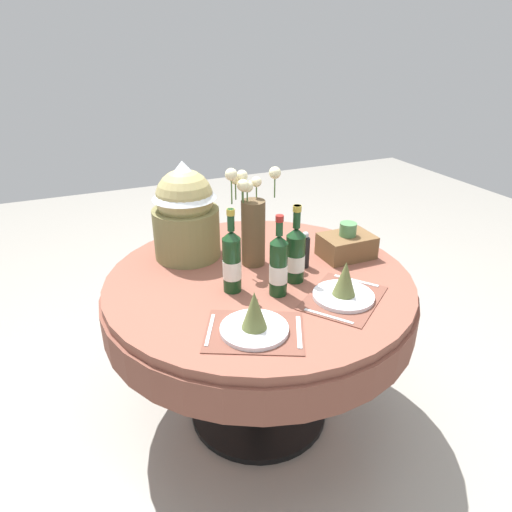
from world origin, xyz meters
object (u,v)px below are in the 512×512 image
wine_bottle_centre (232,261)px  gift_tub_back_left (185,208)px  place_setting_left (254,321)px  pepper_mill (305,251)px  wine_bottle_right (279,265)px  wine_bottle_left (295,254)px  woven_basket_side_right (347,245)px  dining_table (259,301)px  flower_vase (252,222)px  place_setting_right (344,288)px

wine_bottle_centre → gift_tub_back_left: size_ratio=0.78×
place_setting_left → pepper_mill: size_ratio=2.50×
pepper_mill → gift_tub_back_left: (-0.44, 0.32, 0.16)m
wine_bottle_right → pepper_mill: wine_bottle_right is taller
wine_bottle_left → woven_basket_side_right: size_ratio=1.40×
dining_table → flower_vase: bearing=80.5°
flower_vase → gift_tub_back_left: 0.31m
place_setting_right → flower_vase: bearing=115.7°
wine_bottle_right → wine_bottle_centre: bearing=147.7°
woven_basket_side_right → flower_vase: bearing=165.8°
place_setting_left → flower_vase: size_ratio=0.94×
wine_bottle_right → gift_tub_back_left: size_ratio=0.74×
wine_bottle_centre → wine_bottle_right: wine_bottle_centre is taller
gift_tub_back_left → place_setting_left: bearing=-86.8°
gift_tub_back_left → wine_bottle_centre: bearing=-79.3°
place_setting_right → gift_tub_back_left: bearing=125.7°
place_setting_left → wine_bottle_centre: (0.03, 0.30, 0.08)m
place_setting_right → flower_vase: 0.50m
wine_bottle_right → gift_tub_back_left: bearing=115.2°
place_setting_right → flower_vase: (-0.21, 0.43, 0.15)m
flower_vase → pepper_mill: 0.26m
flower_vase → gift_tub_back_left: size_ratio=1.00×
pepper_mill → place_setting_right: bearing=-88.6°
place_setting_left → woven_basket_side_right: (0.63, 0.39, 0.01)m
place_setting_left → gift_tub_back_left: 0.72m
flower_vase → wine_bottle_centre: bearing=-131.1°
wine_bottle_left → pepper_mill: bearing=43.6°
gift_tub_back_left → woven_basket_side_right: gift_tub_back_left is taller
wine_bottle_centre → wine_bottle_right: size_ratio=1.04×
flower_vase → wine_bottle_left: flower_vase is taller
gift_tub_back_left → woven_basket_side_right: bearing=-24.4°
dining_table → wine_bottle_left: bearing=-37.6°
place_setting_right → woven_basket_side_right: 0.39m
wine_bottle_left → gift_tub_back_left: bearing=129.7°
place_setting_left → woven_basket_side_right: 0.74m
place_setting_right → flower_vase: size_ratio=0.96×
dining_table → place_setting_right: bearing=-53.3°
dining_table → woven_basket_side_right: bearing=2.0°
pepper_mill → woven_basket_side_right: bearing=4.0°
place_setting_right → wine_bottle_right: size_ratio=1.29×
flower_vase → woven_basket_side_right: flower_vase is taller
gift_tub_back_left → woven_basket_side_right: (0.67, -0.30, -0.18)m
flower_vase → pepper_mill: bearing=-32.0°
dining_table → woven_basket_side_right: size_ratio=5.64×
flower_vase → wine_bottle_right: 0.30m
dining_table → gift_tub_back_left: 0.53m
wine_bottle_centre → woven_basket_side_right: size_ratio=1.47×
place_setting_right → pepper_mill: bearing=91.4°
place_setting_right → pepper_mill: (-0.01, 0.30, 0.03)m
wine_bottle_left → woven_basket_side_right: (0.33, 0.11, -0.06)m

